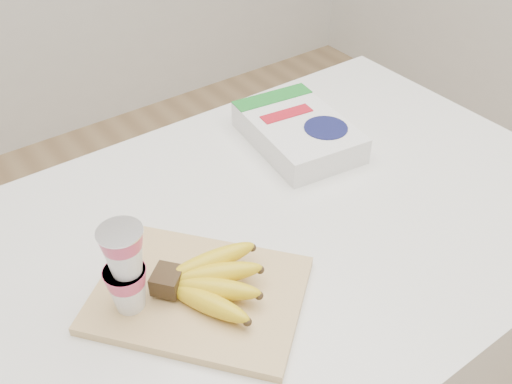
{
  "coord_description": "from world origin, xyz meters",
  "views": [
    {
      "loc": [
        -0.51,
        -0.62,
        1.63
      ],
      "look_at": [
        -0.02,
        0.05,
        0.96
      ],
      "focal_mm": 40.0,
      "sensor_mm": 36.0,
      "label": 1
    }
  ],
  "objects_px": {
    "yogurt_stack": "(125,267)",
    "cereal_box": "(298,132)",
    "table": "(274,363)",
    "cutting_board": "(199,294)",
    "bananas": "(209,281)"
  },
  "relations": [
    {
      "from": "yogurt_stack",
      "to": "cereal_box",
      "type": "bearing_deg",
      "value": 23.05
    },
    {
      "from": "table",
      "to": "cutting_board",
      "type": "height_order",
      "value": "cutting_board"
    },
    {
      "from": "cutting_board",
      "to": "cereal_box",
      "type": "relative_size",
      "value": 1.1
    },
    {
      "from": "table",
      "to": "bananas",
      "type": "bearing_deg",
      "value": -157.16
    },
    {
      "from": "table",
      "to": "cutting_board",
      "type": "bearing_deg",
      "value": -161.17
    },
    {
      "from": "bananas",
      "to": "yogurt_stack",
      "type": "bearing_deg",
      "value": 156.62
    },
    {
      "from": "table",
      "to": "cereal_box",
      "type": "xyz_separation_m",
      "value": [
        0.19,
        0.18,
        0.49
      ]
    },
    {
      "from": "cutting_board",
      "to": "cereal_box",
      "type": "height_order",
      "value": "cereal_box"
    },
    {
      "from": "table",
      "to": "bananas",
      "type": "height_order",
      "value": "bananas"
    },
    {
      "from": "cereal_box",
      "to": "cutting_board",
      "type": "bearing_deg",
      "value": -140.88
    },
    {
      "from": "table",
      "to": "cereal_box",
      "type": "height_order",
      "value": "cereal_box"
    },
    {
      "from": "bananas",
      "to": "cutting_board",
      "type": "bearing_deg",
      "value": 136.47
    },
    {
      "from": "bananas",
      "to": "cereal_box",
      "type": "bearing_deg",
      "value": 33.64
    },
    {
      "from": "yogurt_stack",
      "to": "cutting_board",
      "type": "bearing_deg",
      "value": -19.98
    },
    {
      "from": "yogurt_stack",
      "to": "cereal_box",
      "type": "xyz_separation_m",
      "value": [
        0.51,
        0.22,
        -0.07
      ]
    }
  ]
}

